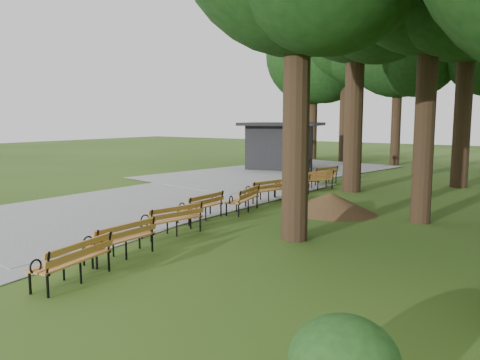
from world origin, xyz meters
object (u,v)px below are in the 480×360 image
Objects in this scene: lamp_post at (298,137)px; bench_6 at (292,186)px; bench_8 at (322,175)px; bench_2 at (172,219)px; bench_4 at (242,199)px; bench_5 at (265,190)px; bench_3 at (200,206)px; person at (306,170)px; bench_7 at (315,180)px; dirt_mound at (331,203)px; bench_1 at (119,239)px; kiosk at (279,146)px; bench_0 at (72,260)px.

lamp_post reaches higher than bench_6.
lamp_post is at bearing -75.08° from bench_8.
bench_4 is (-0.21, 3.77, 0.00)m from bench_2.
bench_5 is at bearing -162.00° from bench_2.
bench_5 is (1.57, -5.74, -1.81)m from lamp_post.
person is at bearing -178.12° from bench_3.
bench_6 and bench_8 have the same top height.
dirt_mound is at bearing 58.39° from bench_7.
bench_7 is (-0.41, 9.90, 0.00)m from bench_2.
bench_3 is (-0.57, 1.93, 0.00)m from bench_2.
bench_2 is at bearing -132.51° from person.
dirt_mound is at bearing 166.94° from bench_1.
kiosk is 2.46× the size of bench_5.
dirt_mound is at bearing 161.81° from bench_0.
lamp_post reaches higher than bench_0.
bench_6 is 4.07m from bench_8.
kiosk is at bearing 128.19° from lamp_post.
bench_5 is 1.00× the size of bench_7.
bench_2 and bench_7 have the same top height.
bench_8 is (-0.24, 5.80, 0.00)m from bench_5.
bench_4 is (-0.70, 6.07, 0.00)m from bench_1.
bench_8 is (-1.82, 15.63, 0.00)m from bench_0.
kiosk is 2.46× the size of bench_2.
bench_7 is (-0.02, 2.23, 0.00)m from bench_6.
person is 10.25m from bench_2.
bench_1 and bench_2 have the same top height.
bench_3 is 1.00× the size of bench_6.
lamp_post reaches higher than bench_8.
bench_6 is (-0.87, 9.96, 0.00)m from bench_1.
person is 12.59m from bench_1.
bench_7 is 1.00× the size of bench_8.
kiosk is 21.59m from bench_0.
bench_2 is at bearing 16.72° from bench_8.
bench_6 is at bearing 19.28° from bench_8.
person is 0.86× the size of bench_5.
lamp_post is at bearing 125.84° from dirt_mound.
lamp_post reaches higher than person.
bench_0 is (6.96, -20.41, -1.02)m from kiosk.
dirt_mound is 9.39m from bench_0.
kiosk is 2.46× the size of bench_0.
bench_3 is 1.00× the size of bench_8.
dirt_mound is at bearing 138.80° from bench_3.
bench_1 is (-0.47, 1.62, 0.00)m from bench_0.
bench_5 and bench_8 have the same top height.
bench_3 and bench_8 have the same top height.
bench_2 and bench_6 have the same top height.
kiosk reaches higher than bench_1.
bench_3 is 1.00× the size of bench_4.
dirt_mound is (3.32, -4.82, -0.47)m from person.
kiosk is 2.46× the size of bench_3.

